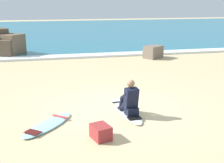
{
  "coord_description": "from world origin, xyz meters",
  "views": [
    {
      "loc": [
        -1.92,
        -7.91,
        3.03
      ],
      "look_at": [
        0.13,
        0.8,
        0.55
      ],
      "focal_mm": 47.59,
      "sensor_mm": 36.0,
      "label": 1
    }
  ],
  "objects": [
    {
      "name": "breaking_foam",
      "position": [
        0.0,
        8.05,
        0.06
      ],
      "size": [
        80.0,
        0.9,
        0.11
      ],
      "primitive_type": "cube",
      "color": "white",
      "rests_on": "ground"
    },
    {
      "name": "ground_plane",
      "position": [
        0.0,
        0.0,
        0.0
      ],
      "size": [
        80.0,
        80.0,
        0.0
      ],
      "primitive_type": "plane",
      "color": "#CCB584"
    },
    {
      "name": "surfer_seated",
      "position": [
        0.25,
        -0.74,
        0.44
      ],
      "size": [
        0.44,
        0.74,
        0.95
      ],
      "color": "black",
      "rests_on": "surfboard_main"
    },
    {
      "name": "beach_bag",
      "position": [
        -0.77,
        -1.91,
        0.16
      ],
      "size": [
        0.48,
        0.56,
        0.32
      ],
      "primitive_type": "cube",
      "rotation": [
        0.0,
        0.0,
        0.27
      ],
      "color": "maroon",
      "rests_on": "ground"
    },
    {
      "name": "surfboard_main",
      "position": [
        0.25,
        -0.4,
        0.04
      ],
      "size": [
        0.6,
        2.19,
        0.08
      ],
      "color": "white",
      "rests_on": "ground"
    },
    {
      "name": "surfboard_spare_near",
      "position": [
        -1.91,
        -0.94,
        0.04
      ],
      "size": [
        1.53,
        1.7,
        0.08
      ],
      "color": "#9ED1E5",
      "rests_on": "ground"
    },
    {
      "name": "shoreline_rock",
      "position": [
        3.8,
        6.84,
        0.33
      ],
      "size": [
        1.17,
        1.08,
        0.66
      ],
      "primitive_type": "cube",
      "rotation": [
        0.0,
        0.0,
        0.56
      ],
      "color": "#756656",
      "rests_on": "ground"
    },
    {
      "name": "sea",
      "position": [
        0.0,
        21.75,
        0.05
      ],
      "size": [
        80.0,
        28.0,
        0.1
      ],
      "primitive_type": "cube",
      "color": "teal",
      "rests_on": "ground"
    }
  ]
}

